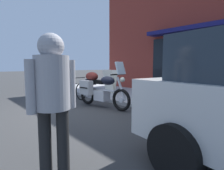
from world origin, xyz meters
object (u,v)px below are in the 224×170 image
at_px(touring_motorcycle, 99,88).
at_px(pedestrian_walking, 52,90).
at_px(parked_bicycle, 73,89).
at_px(sandwich_board_sign, 110,81).
at_px(second_bicycle_by_cafe, 59,86).

height_order(touring_motorcycle, pedestrian_walking, pedestrian_walking).
bearing_deg(parked_bicycle, sandwich_board_sign, 76.84).
height_order(parked_bicycle, pedestrian_walking, pedestrian_walking).
xyz_separation_m(sandwich_board_sign, second_bicycle_by_cafe, (-1.75, -1.53, -0.22)).
bearing_deg(touring_motorcycle, second_bicycle_by_cafe, 176.70).
height_order(touring_motorcycle, parked_bicycle, touring_motorcycle).
height_order(pedestrian_walking, sandwich_board_sign, pedestrian_walking).
bearing_deg(parked_bicycle, second_bicycle_by_cafe, 177.22).
relative_size(touring_motorcycle, second_bicycle_by_cafe, 1.21).
relative_size(parked_bicycle, pedestrian_walking, 1.02).
xyz_separation_m(touring_motorcycle, second_bicycle_by_cafe, (-3.27, 0.19, -0.22)).
distance_m(touring_motorcycle, parked_bicycle, 1.91).
bearing_deg(sandwich_board_sign, touring_motorcycle, -48.66).
xyz_separation_m(touring_motorcycle, pedestrian_walking, (2.68, -2.63, 0.42)).
height_order(pedestrian_walking, second_bicycle_by_cafe, pedestrian_walking).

